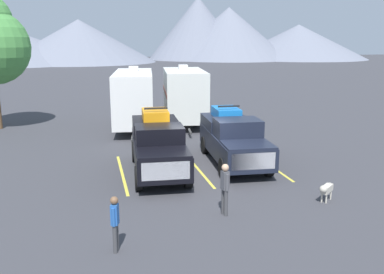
{
  "coord_description": "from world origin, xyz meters",
  "views": [
    {
      "loc": [
        -4.47,
        -16.54,
        5.63
      ],
      "look_at": [
        0.0,
        1.9,
        1.2
      ],
      "focal_mm": 39.47,
      "sensor_mm": 36.0,
      "label": 1
    }
  ],
  "objects_px": {
    "pickup_truck_a": "(158,144)",
    "camper_trailer_a": "(134,97)",
    "camper_trailer_b": "(184,94)",
    "dog": "(326,189)",
    "person_a": "(225,186)",
    "person_b": "(115,220)",
    "pickup_truck_b": "(233,138)"
  },
  "relations": [
    {
      "from": "pickup_truck_b",
      "to": "camper_trailer_b",
      "type": "bearing_deg",
      "value": 91.3
    },
    {
      "from": "pickup_truck_a",
      "to": "camper_trailer_a",
      "type": "height_order",
      "value": "camper_trailer_a"
    },
    {
      "from": "pickup_truck_b",
      "to": "person_a",
      "type": "distance_m",
      "value": 6.1
    },
    {
      "from": "pickup_truck_b",
      "to": "person_a",
      "type": "relative_size",
      "value": 3.47
    },
    {
      "from": "camper_trailer_a",
      "to": "dog",
      "type": "height_order",
      "value": "camper_trailer_a"
    },
    {
      "from": "camper_trailer_b",
      "to": "person_a",
      "type": "height_order",
      "value": "camper_trailer_b"
    },
    {
      "from": "camper_trailer_b",
      "to": "dog",
      "type": "height_order",
      "value": "camper_trailer_b"
    },
    {
      "from": "camper_trailer_a",
      "to": "pickup_truck_a",
      "type": "bearing_deg",
      "value": -89.82
    },
    {
      "from": "pickup_truck_b",
      "to": "person_a",
      "type": "height_order",
      "value": "pickup_truck_b"
    },
    {
      "from": "camper_trailer_a",
      "to": "dog",
      "type": "xyz_separation_m",
      "value": [
        5.2,
        -14.24,
        -1.59
      ]
    },
    {
      "from": "camper_trailer_b",
      "to": "pickup_truck_a",
      "type": "bearing_deg",
      "value": -108.82
    },
    {
      "from": "pickup_truck_a",
      "to": "dog",
      "type": "relative_size",
      "value": 7.73
    },
    {
      "from": "camper_trailer_b",
      "to": "dog",
      "type": "relative_size",
      "value": 9.83
    },
    {
      "from": "camper_trailer_a",
      "to": "person_a",
      "type": "distance_m",
      "value": 14.59
    },
    {
      "from": "camper_trailer_b",
      "to": "person_b",
      "type": "distance_m",
      "value": 17.59
    },
    {
      "from": "pickup_truck_a",
      "to": "pickup_truck_b",
      "type": "height_order",
      "value": "pickup_truck_a"
    },
    {
      "from": "person_a",
      "to": "person_b",
      "type": "bearing_deg",
      "value": -155.5
    },
    {
      "from": "person_a",
      "to": "dog",
      "type": "xyz_separation_m",
      "value": [
        3.82,
        0.25,
        -0.54
      ]
    },
    {
      "from": "person_a",
      "to": "pickup_truck_a",
      "type": "bearing_deg",
      "value": 104.85
    },
    {
      "from": "camper_trailer_a",
      "to": "camper_trailer_b",
      "type": "bearing_deg",
      "value": 8.31
    },
    {
      "from": "person_b",
      "to": "camper_trailer_a",
      "type": "bearing_deg",
      "value": 82.15
    },
    {
      "from": "person_a",
      "to": "person_b",
      "type": "xyz_separation_m",
      "value": [
        -3.61,
        -1.64,
        -0.09
      ]
    },
    {
      "from": "camper_trailer_a",
      "to": "camper_trailer_b",
      "type": "xyz_separation_m",
      "value": [
        3.4,
        0.5,
        0.01
      ]
    },
    {
      "from": "pickup_truck_a",
      "to": "person_a",
      "type": "distance_m",
      "value": 5.28
    },
    {
      "from": "person_a",
      "to": "person_b",
      "type": "distance_m",
      "value": 3.96
    },
    {
      "from": "person_a",
      "to": "camper_trailer_b",
      "type": "bearing_deg",
      "value": 82.34
    },
    {
      "from": "person_b",
      "to": "dog",
      "type": "bearing_deg",
      "value": 14.3
    },
    {
      "from": "pickup_truck_b",
      "to": "person_b",
      "type": "height_order",
      "value": "pickup_truck_b"
    },
    {
      "from": "person_a",
      "to": "pickup_truck_b",
      "type": "bearing_deg",
      "value": 68.57
    },
    {
      "from": "pickup_truck_a",
      "to": "person_a",
      "type": "height_order",
      "value": "pickup_truck_a"
    },
    {
      "from": "pickup_truck_a",
      "to": "dog",
      "type": "distance_m",
      "value": 7.14
    },
    {
      "from": "camper_trailer_a",
      "to": "camper_trailer_b",
      "type": "distance_m",
      "value": 3.43
    }
  ]
}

